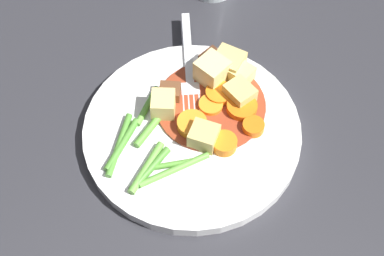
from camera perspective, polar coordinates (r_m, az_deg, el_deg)
ground_plane at (r=0.65m, az=0.00°, el=-0.73°), size 3.00×3.00×0.00m
dinner_plate at (r=0.64m, az=0.00°, el=-0.37°), size 0.25×0.25×0.02m
stew_sauce at (r=0.65m, az=1.94°, el=2.39°), size 0.13×0.13×0.00m
carrot_slice_0 at (r=0.66m, az=2.82°, el=3.54°), size 0.05×0.05×0.01m
carrot_slice_1 at (r=0.65m, az=1.94°, el=2.34°), size 0.03×0.03×0.01m
carrot_slice_2 at (r=0.63m, az=0.47°, el=0.33°), size 0.04×0.04×0.01m
carrot_slice_3 at (r=0.62m, az=3.34°, el=-1.59°), size 0.04×0.04×0.01m
carrot_slice_4 at (r=0.65m, az=5.14°, el=2.11°), size 0.05×0.05×0.01m
carrot_slice_5 at (r=0.64m, az=6.31°, el=0.14°), size 0.04×0.04×0.01m
potato_chunk_0 at (r=0.67m, az=2.09°, el=5.84°), size 0.04×0.04×0.03m
potato_chunk_1 at (r=0.68m, az=3.76°, el=6.63°), size 0.04×0.05×0.03m
potato_chunk_2 at (r=0.62m, az=1.06°, el=-0.95°), size 0.04×0.04×0.02m
potato_chunk_3 at (r=0.65m, az=5.00°, el=3.45°), size 0.03×0.03×0.02m
potato_chunk_4 at (r=0.67m, az=5.11°, el=5.45°), size 0.03×0.03×0.02m
potato_chunk_5 at (r=0.64m, az=-2.97°, el=2.37°), size 0.04×0.04×0.03m
meat_chunk_0 at (r=0.68m, az=2.32°, el=6.59°), size 0.03×0.04×0.03m
meat_chunk_1 at (r=0.66m, az=-2.28°, el=3.67°), size 0.03×0.03×0.02m
green_bean_0 at (r=0.63m, az=-7.20°, el=-1.70°), size 0.07×0.04×0.01m
green_bean_1 at (r=0.61m, az=-4.70°, el=-4.07°), size 0.06×0.04×0.01m
green_bean_2 at (r=0.63m, az=-7.49°, el=-1.71°), size 0.07×0.06×0.01m
green_bean_3 at (r=0.61m, az=-1.82°, el=-4.29°), size 0.08×0.02×0.01m
green_bean_4 at (r=0.61m, az=-1.97°, el=-3.73°), size 0.05×0.03×0.01m
green_bean_5 at (r=0.61m, az=-4.34°, el=-4.25°), size 0.06×0.03×0.01m
green_bean_6 at (r=0.65m, az=-4.61°, el=2.28°), size 0.05×0.04×0.01m
green_bean_7 at (r=0.64m, az=-3.91°, el=0.51°), size 0.07×0.03×0.01m
fork at (r=0.69m, az=-0.29°, el=6.02°), size 0.11×0.16×0.00m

